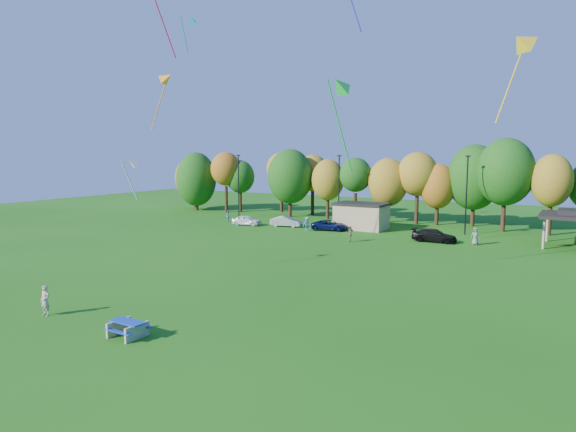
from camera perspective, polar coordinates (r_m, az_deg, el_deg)
The scene contains 19 objects.
ground at distance 26.74m, azimuth -3.00°, elevation -13.54°, with size 160.00×160.00×0.00m, color #19600F.
tree_line at distance 68.15m, azimuth 17.65°, elevation 3.79°, with size 93.57×10.55×11.15m.
lamp_posts at distance 62.21m, azimuth 19.22°, elevation 2.52°, with size 64.50×0.25×9.09m.
utility_building at distance 64.00m, azimuth 8.16°, elevation 0.02°, with size 6.30×4.30×3.25m.
picnic_table at distance 28.16m, azimuth -17.37°, elevation -11.75°, with size 1.97×1.66×0.83m.
kite_flyer at distance 33.19m, azimuth -25.38°, elevation -8.49°, with size 0.65×0.43×1.79m, color #C9A997.
car_a at distance 66.91m, azimuth -4.61°, elevation -0.48°, with size 1.54×3.84×1.31m, color white.
car_b at distance 65.51m, azimuth -0.20°, elevation -0.61°, with size 1.40×4.02×1.32m, color #A4A4A9.
car_c at distance 62.57m, azimuth 4.67°, elevation -1.03°, with size 2.07×4.48×1.25m, color #0B1543.
car_d at distance 56.46m, azimuth 15.94°, elevation -2.10°, with size 1.90×4.68×1.36m, color black.
far_person_0 at distance 61.92m, azimuth 2.13°, elevation -0.89°, with size 1.09×0.63×1.69m, color #577DC0.
far_person_1 at distance 54.70m, azimuth 6.91°, elevation -2.00°, with size 0.98×0.41×1.67m, color #6F804E.
far_person_3 at distance 70.60m, azimuth -6.64°, elevation -0.01°, with size 0.75×0.59×1.55m, color teal.
far_person_4 at distance 55.86m, azimuth 20.10°, elevation -2.12°, with size 0.89×0.58×1.82m, color #5F8158.
kite_0 at distance 40.66m, azimuth -16.94°, elevation 5.63°, with size 1.48×1.98×3.35m.
kite_1 at distance 62.50m, azimuth -10.62°, elevation 20.57°, with size 1.25×2.68×4.39m.
kite_4 at distance 39.55m, azimuth 5.81°, elevation 14.13°, with size 2.54×4.26×7.45m.
kite_5 at distance 34.58m, azimuth 25.24°, elevation 16.99°, with size 2.94×2.82×5.55m.
kite_12 at distance 49.18m, azimuth -13.37°, elevation 14.61°, with size 3.23×1.60×5.41m.
Camera 1 is at (13.73, -20.93, 9.41)m, focal length 32.00 mm.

